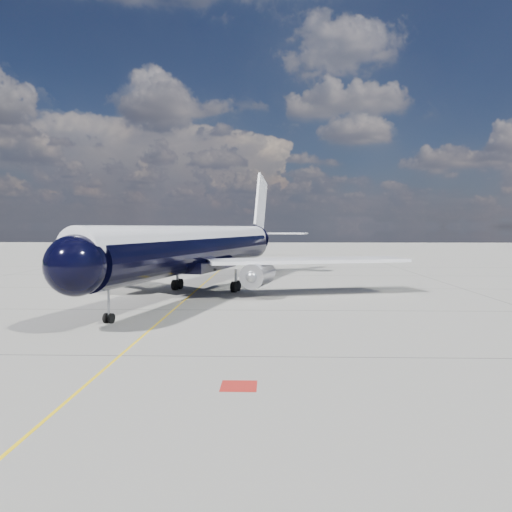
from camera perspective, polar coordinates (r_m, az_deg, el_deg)
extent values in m
plane|color=gray|center=(62.47, -5.90, -3.10)|extent=(320.00, 320.00, 0.00)
cube|color=yellow|center=(57.55, -6.55, -3.65)|extent=(0.16, 160.00, 0.01)
cube|color=maroon|center=(22.69, -1.97, -14.63)|extent=(1.60, 1.60, 0.01)
cylinder|color=black|center=(53.26, -6.38, 0.64)|extent=(13.82, 40.49, 4.07)
sphere|color=black|center=(34.39, -19.91, -1.02)|extent=(4.94, 4.94, 4.07)
cone|color=black|center=(77.14, 0.65, 1.98)|extent=(5.77, 8.26, 4.07)
cylinder|color=silver|center=(53.22, -6.39, 1.74)|extent=(13.47, 42.35, 3.18)
cube|color=black|center=(34.18, -20.14, -0.07)|extent=(2.81, 1.87, 0.59)
cube|color=silver|center=(59.83, -15.83, -0.09)|extent=(18.87, 17.75, 0.34)
cube|color=silver|center=(51.77, 5.92, -0.50)|extent=(21.26, 10.16, 0.34)
cube|color=black|center=(53.35, -6.37, -0.97)|extent=(6.96, 11.49, 1.07)
cylinder|color=silver|center=(54.52, -14.02, -1.69)|extent=(3.52, 5.36, 2.40)
cylinder|color=silver|center=(49.15, 0.24, -2.13)|extent=(3.52, 5.36, 2.40)
sphere|color=gray|center=(52.59, -15.24, -1.89)|extent=(1.43, 1.43, 1.18)
sphere|color=gray|center=(47.00, -0.49, -2.38)|extent=(1.43, 1.43, 1.18)
cube|color=silver|center=(54.64, -13.92, -0.83)|extent=(1.06, 3.38, 1.18)
cube|color=silver|center=(49.29, 0.31, -1.18)|extent=(1.06, 3.38, 1.18)
cube|color=silver|center=(76.69, 0.55, 6.05)|extent=(1.98, 6.68, 9.13)
cube|color=silver|center=(77.13, 0.65, 2.61)|extent=(14.34, 6.70, 0.24)
cylinder|color=gray|center=(37.84, -16.49, -5.40)|extent=(0.23, 0.23, 2.25)
cylinder|color=black|center=(38.11, -16.74, -6.81)|extent=(0.37, 0.77, 0.75)
cylinder|color=black|center=(37.88, -16.19, -6.86)|extent=(0.37, 0.77, 0.75)
cylinder|color=gray|center=(56.31, -8.99, -2.35)|extent=(0.34, 0.34, 2.04)
cylinder|color=gray|center=(53.83, -2.33, -2.57)|extent=(0.34, 0.34, 2.04)
cylinder|color=black|center=(55.87, -9.23, -3.28)|extent=(0.75, 1.26, 1.18)
cylinder|color=black|center=(56.94, -8.73, -3.15)|extent=(0.75, 1.26, 1.18)
cylinder|color=black|center=(53.37, -2.52, -3.55)|extent=(0.75, 1.26, 1.18)
cylinder|color=black|center=(54.48, -2.14, -3.41)|extent=(0.75, 1.26, 1.18)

